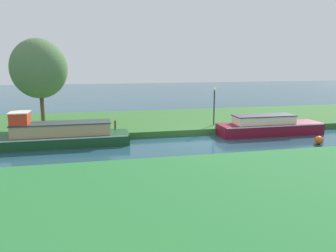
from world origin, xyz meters
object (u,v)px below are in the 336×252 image
at_px(maroon_barge, 268,126).
at_px(willow_tree_left, 39,69).
at_px(forest_narrowboat, 52,136).
at_px(lamp_post, 214,101).
at_px(channel_buoy, 319,140).
at_px(mooring_post_near, 115,126).

distance_m(maroon_barge, willow_tree_left, 16.28).
xyz_separation_m(forest_narrowboat, lamp_post, (10.99, 2.14, 1.51)).
bearing_deg(lamp_post, forest_narrowboat, -168.96).
height_order(forest_narrowboat, channel_buoy, forest_narrowboat).
bearing_deg(maroon_barge, mooring_post_near, 173.77).
bearing_deg(lamp_post, willow_tree_left, 170.62).
relative_size(maroon_barge, willow_tree_left, 1.19).
bearing_deg(willow_tree_left, channel_buoy, -23.70).
relative_size(forest_narrowboat, willow_tree_left, 1.51).
height_order(willow_tree_left, lamp_post, willow_tree_left).
bearing_deg(willow_tree_left, forest_narrowboat, -75.57).
bearing_deg(channel_buoy, willow_tree_left, 156.30).
height_order(maroon_barge, lamp_post, lamp_post).
relative_size(willow_tree_left, channel_buoy, 12.00).
bearing_deg(maroon_barge, channel_buoy, -64.15).
bearing_deg(maroon_barge, willow_tree_left, 164.82).
xyz_separation_m(mooring_post_near, channel_buoy, (11.96, -4.38, -0.54)).
distance_m(forest_narrowboat, willow_tree_left, 5.76).
bearing_deg(lamp_post, channel_buoy, -48.53).
relative_size(maroon_barge, lamp_post, 2.67).
bearing_deg(mooring_post_near, willow_tree_left, 148.29).
height_order(maroon_barge, mooring_post_near, maroon_barge).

